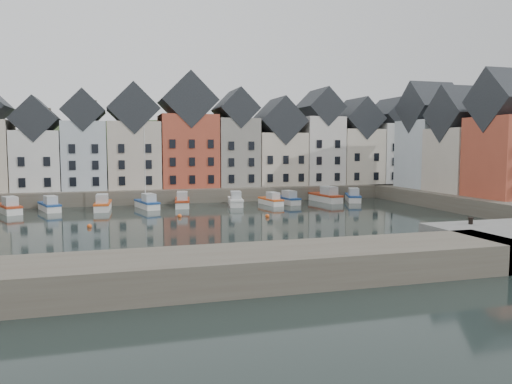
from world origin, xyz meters
name	(u,v)px	position (x,y,z in m)	size (l,w,h in m)	color
ground	(228,226)	(0.00, 0.00, 0.00)	(260.00, 260.00, 0.00)	black
far_quay	(186,192)	(0.00, 30.00, 1.00)	(90.00, 16.00, 2.00)	#50493E
right_quay	(496,203)	(37.00, 3.00, 1.00)	(14.00, 54.00, 2.00)	#50493E
near_wall	(144,275)	(-10.00, -22.00, 1.00)	(50.00, 6.00, 2.00)	#50493E
hillside	(170,268)	(0.02, 56.00, -17.96)	(153.60, 70.40, 64.00)	#26381C
far_terrace	(207,143)	(3.21, 28.00, 8.88)	(72.37, 8.16, 17.78)	beige
right_terrace	(465,143)	(36.00, 8.07, 8.91)	(8.30, 24.25, 16.36)	silver
mooring_buoys	(183,219)	(-4.00, 5.33, 0.15)	(20.50, 5.50, 0.50)	#D65119
boat_a	(9,208)	(-24.17, 17.60, 0.71)	(4.22, 6.47, 2.39)	silver
boat_b	(50,206)	(-19.50, 18.52, 0.67)	(3.53, 6.11, 2.24)	silver
boat_c	(103,205)	(-12.86, 17.54, 0.71)	(2.31, 6.32, 2.39)	silver
boat_d	(147,203)	(-7.08, 17.66, 0.74)	(3.20, 6.20, 11.34)	silver
boat_e	(182,202)	(-2.26, 18.18, 0.71)	(2.81, 6.46, 2.40)	silver
boat_f	(235,201)	(5.20, 17.50, 0.69)	(2.86, 6.26, 2.32)	silver
boat_g	(271,201)	(10.33, 16.89, 0.62)	(2.37, 5.58, 2.08)	silver
boat_h	(287,199)	(13.00, 17.57, 0.65)	(2.68, 5.94, 2.20)	silver
boat_i	(326,197)	(19.58, 18.36, 0.78)	(2.99, 7.06, 2.63)	silver
boat_j	(353,197)	(23.72, 17.60, 0.69)	(3.92, 6.35, 2.33)	silver
mooring_bollard	(471,220)	(16.71, -16.81, 2.31)	(0.48, 0.48, 0.56)	black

